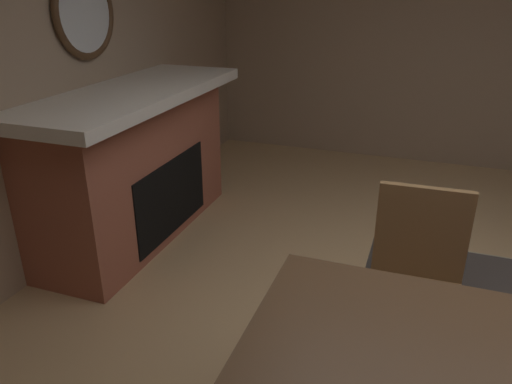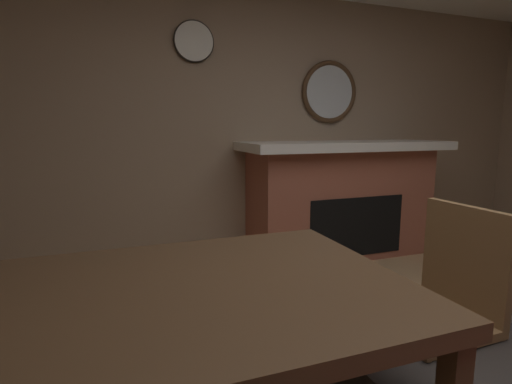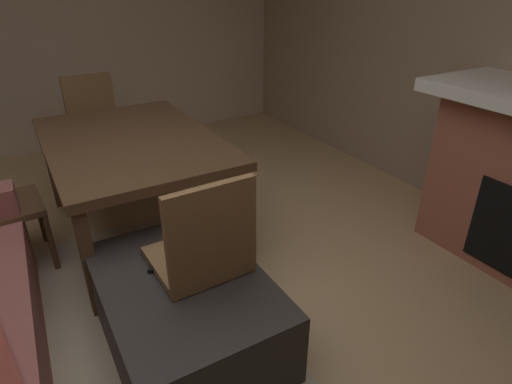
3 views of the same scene
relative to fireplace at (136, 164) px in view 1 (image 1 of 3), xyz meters
The scene contains 7 objects.
floor 2.53m from the fireplace, 71.07° to the left, with size 8.06×8.06×0.00m, color tan.
wall_left 3.53m from the fireplace, 137.74° to the left, with size 0.12×5.80×2.52m, color #9E846B.
fireplace is the anchor object (origin of this frame).
round_wall_mirror 1.09m from the fireplace, 90.00° to the right, with size 0.62×0.05×0.62m.
ottoman_coffee_table 2.33m from the fireplace, 70.32° to the left, with size 1.08×0.75×0.40m, color #2D2826.
tv_remote 2.39m from the fireplace, 68.28° to the left, with size 0.05×0.16×0.02m, color black.
dining_chair_west 2.18m from the fireplace, 69.63° to the left, with size 0.45×0.45×0.93m.
Camera 1 is at (2.13, -0.33, 1.82)m, focal length 34.52 mm.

